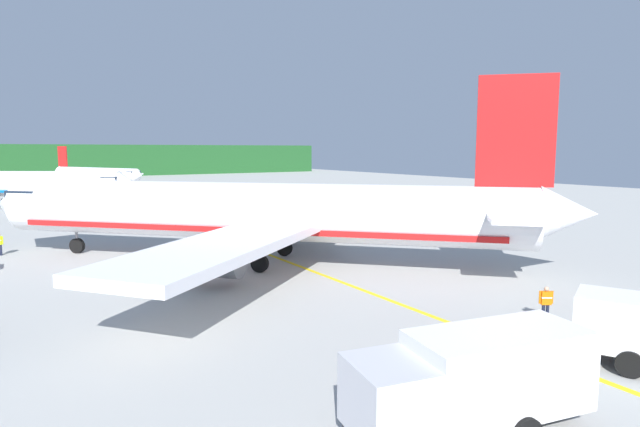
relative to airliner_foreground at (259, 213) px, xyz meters
name	(u,v)px	position (x,y,z in m)	size (l,w,h in m)	color
airliner_foreground	(259,213)	(0.00, 0.00, 0.00)	(31.94, 32.41, 11.90)	white
airliner_far_taxiway	(95,174)	(3.70, 89.12, -1.01)	(22.97, 27.19, 8.37)	white
service_truck_catering	(472,380)	(-4.53, -22.32, -1.84)	(6.96, 3.43, 2.77)	silver
crew_loader_left	(546,301)	(5.40, -17.72, -2.45)	(0.54, 0.44, 1.60)	#191E33
apron_guide_line	(318,273)	(1.71, -4.59, -3.39)	(0.30, 60.00, 0.01)	yellow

